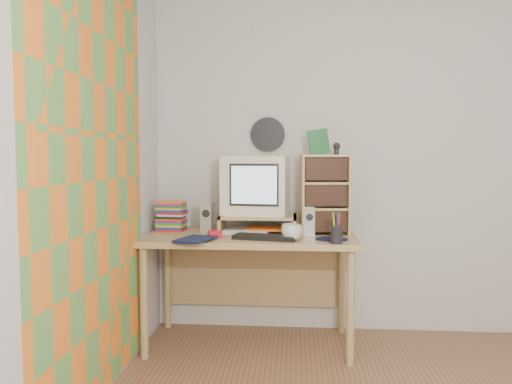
% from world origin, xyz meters
% --- Properties ---
extents(back_wall, '(3.50, 0.00, 3.50)m').
position_xyz_m(back_wall, '(0.00, 1.75, 1.25)').
color(back_wall, silver).
rests_on(back_wall, floor).
extents(left_wall, '(0.00, 3.50, 3.50)m').
position_xyz_m(left_wall, '(-1.75, 0.00, 1.25)').
color(left_wall, silver).
rests_on(left_wall, floor).
extents(curtain, '(0.00, 2.20, 2.20)m').
position_xyz_m(curtain, '(-1.71, 0.48, 1.15)').
color(curtain, orange).
rests_on(curtain, left_wall).
extents(wall_disc, '(0.25, 0.02, 0.25)m').
position_xyz_m(wall_disc, '(-0.93, 1.73, 1.43)').
color(wall_disc, black).
rests_on(wall_disc, back_wall).
extents(desk, '(1.40, 0.70, 0.75)m').
position_xyz_m(desk, '(-1.03, 1.44, 0.62)').
color(desk, tan).
rests_on(desk, floor).
extents(monitor_riser, '(0.52, 0.30, 0.12)m').
position_xyz_m(monitor_riser, '(-0.98, 1.48, 0.84)').
color(monitor_riser, tan).
rests_on(monitor_riser, desk).
extents(crt_monitor, '(0.47, 0.47, 0.40)m').
position_xyz_m(crt_monitor, '(-1.00, 1.53, 1.07)').
color(crt_monitor, white).
rests_on(crt_monitor, monitor_riser).
extents(speaker_left, '(0.09, 0.09, 0.21)m').
position_xyz_m(speaker_left, '(-1.33, 1.45, 0.85)').
color(speaker_left, '#A9A9AE').
rests_on(speaker_left, desk).
extents(speaker_right, '(0.07, 0.07, 0.19)m').
position_xyz_m(speaker_right, '(-0.63, 1.40, 0.84)').
color(speaker_right, '#A9A9AE').
rests_on(speaker_right, desk).
extents(keyboard, '(0.42, 0.22, 0.03)m').
position_xyz_m(keyboard, '(-0.92, 1.19, 0.76)').
color(keyboard, black).
rests_on(keyboard, desk).
extents(dvd_stack, '(0.20, 0.15, 0.27)m').
position_xyz_m(dvd_stack, '(-1.60, 1.52, 0.88)').
color(dvd_stack, brown).
rests_on(dvd_stack, desk).
extents(cd_rack, '(0.34, 0.20, 0.53)m').
position_xyz_m(cd_rack, '(-0.53, 1.46, 1.02)').
color(cd_rack, tan).
rests_on(cd_rack, desk).
extents(mug, '(0.14, 0.14, 0.10)m').
position_xyz_m(mug, '(-0.75, 1.16, 0.80)').
color(mug, silver).
rests_on(mug, desk).
extents(diary, '(0.27, 0.23, 0.05)m').
position_xyz_m(diary, '(-1.43, 1.12, 0.77)').
color(diary, '#0F1737').
rests_on(diary, desk).
extents(mousepad, '(0.25, 0.25, 0.00)m').
position_xyz_m(mousepad, '(-0.50, 1.23, 0.75)').
color(mousepad, '#111035').
rests_on(mousepad, desk).
extents(pen_cup, '(0.09, 0.09, 0.15)m').
position_xyz_m(pen_cup, '(-0.48, 1.07, 0.82)').
color(pen_cup, black).
rests_on(pen_cup, desk).
extents(papers, '(0.33, 0.25, 0.04)m').
position_xyz_m(papers, '(-1.00, 1.46, 0.77)').
color(papers, beige).
rests_on(papers, desk).
extents(red_box, '(0.10, 0.08, 0.04)m').
position_xyz_m(red_box, '(-1.24, 1.24, 0.77)').
color(red_box, red).
rests_on(red_box, desk).
extents(game_box, '(0.13, 0.05, 0.17)m').
position_xyz_m(game_box, '(-0.57, 1.45, 1.37)').
color(game_box, '#1A5D2B').
rests_on(game_box, cd_rack).
extents(webcam, '(0.05, 0.05, 0.08)m').
position_xyz_m(webcam, '(-0.45, 1.46, 1.32)').
color(webcam, black).
rests_on(webcam, cd_rack).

